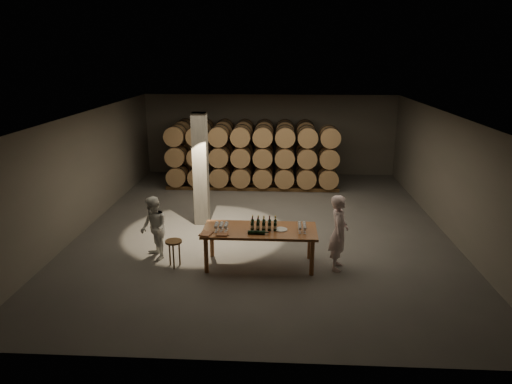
# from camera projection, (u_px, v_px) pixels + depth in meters

# --- Properties ---
(room) EXTENTS (12.00, 12.00, 12.00)m
(room) POSITION_uv_depth(u_px,v_px,m) (201.00, 170.00, 12.88)
(room) COLOR #595653
(room) RESTS_ON ground
(tasting_table) EXTENTS (2.60, 1.10, 0.90)m
(tasting_table) POSITION_uv_depth(u_px,v_px,m) (260.00, 233.00, 10.44)
(tasting_table) COLOR brown
(tasting_table) RESTS_ON ground
(barrel_stack_back) EXTENTS (5.48, 0.95, 2.31)m
(barrel_stack_back) POSITION_uv_depth(u_px,v_px,m) (244.00, 149.00, 17.73)
(barrel_stack_back) COLOR brown
(barrel_stack_back) RESTS_ON ground
(barrel_stack_front) EXTENTS (6.26, 0.95, 2.31)m
(barrel_stack_front) POSITION_uv_depth(u_px,v_px,m) (252.00, 156.00, 16.37)
(barrel_stack_front) COLOR brown
(barrel_stack_front) RESTS_ON ground
(bottle_cluster) EXTENTS (0.60, 0.23, 0.30)m
(bottle_cluster) POSITION_uv_depth(u_px,v_px,m) (264.00, 225.00, 10.37)
(bottle_cluster) COLOR black
(bottle_cluster) RESTS_ON tasting_table
(lying_bottles) EXTENTS (0.49, 0.09, 0.09)m
(lying_bottles) POSITION_uv_depth(u_px,v_px,m) (257.00, 232.00, 10.11)
(lying_bottles) COLOR black
(lying_bottles) RESTS_ON tasting_table
(glass_cluster_left) EXTENTS (0.31, 0.31, 0.18)m
(glass_cluster_left) POSITION_uv_depth(u_px,v_px,m) (221.00, 225.00, 10.30)
(glass_cluster_left) COLOR silver
(glass_cluster_left) RESTS_ON tasting_table
(glass_cluster_right) EXTENTS (0.19, 0.41, 0.16)m
(glass_cluster_right) POSITION_uv_depth(u_px,v_px,m) (302.00, 226.00, 10.29)
(glass_cluster_right) COLOR silver
(glass_cluster_right) RESTS_ON tasting_table
(plate) EXTENTS (0.30, 0.30, 0.02)m
(plate) POSITION_uv_depth(u_px,v_px,m) (281.00, 229.00, 10.37)
(plate) COLOR silver
(plate) RESTS_ON tasting_table
(notebook_near) EXTENTS (0.24, 0.19, 0.03)m
(notebook_near) POSITION_uv_depth(u_px,v_px,m) (222.00, 234.00, 10.07)
(notebook_near) COLOR #945736
(notebook_near) RESTS_ON tasting_table
(notebook_corner) EXTENTS (0.31, 0.36, 0.03)m
(notebook_corner) POSITION_uv_depth(u_px,v_px,m) (206.00, 234.00, 10.12)
(notebook_corner) COLOR #945736
(notebook_corner) RESTS_ON tasting_table
(pen) EXTENTS (0.14, 0.02, 0.01)m
(pen) POSITION_uv_depth(u_px,v_px,m) (226.00, 235.00, 10.04)
(pen) COLOR black
(pen) RESTS_ON tasting_table
(stool) EXTENTS (0.39, 0.39, 0.64)m
(stool) POSITION_uv_depth(u_px,v_px,m) (174.00, 245.00, 10.46)
(stool) COLOR brown
(stool) RESTS_ON ground
(person_man) EXTENTS (0.53, 0.70, 1.76)m
(person_man) POSITION_uv_depth(u_px,v_px,m) (339.00, 233.00, 10.27)
(person_man) COLOR #F6D5D7
(person_man) RESTS_ON ground
(person_woman) EXTENTS (0.89, 0.94, 1.54)m
(person_woman) POSITION_uv_depth(u_px,v_px,m) (154.00, 228.00, 10.82)
(person_woman) COLOR white
(person_woman) RESTS_ON ground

